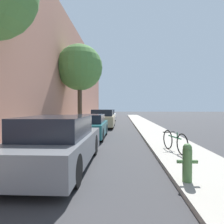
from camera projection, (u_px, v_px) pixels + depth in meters
name	position (u px, v px, depth m)	size (l,w,h in m)	color
ground_plane	(111.00, 130.00, 14.72)	(120.00, 120.00, 0.00)	#333335
sidewalk_left	(72.00, 129.00, 14.86)	(2.00, 52.00, 0.12)	#9E998E
sidewalk_right	(151.00, 129.00, 14.58)	(2.00, 52.00, 0.12)	#9E998E
building_facade_left	(53.00, 65.00, 14.81)	(0.70, 52.00, 9.61)	tan
parked_car_grey	(58.00, 143.00, 5.62)	(1.80, 4.59, 1.42)	black
parked_car_teal	(90.00, 127.00, 10.92)	(1.68, 3.92, 1.28)	black
parked_car_champagne	(103.00, 119.00, 16.79)	(1.86, 4.59, 1.48)	black
parked_car_white	(108.00, 116.00, 22.87)	(1.79, 4.24, 1.40)	black
street_tree_far	(80.00, 68.00, 16.01)	(3.63, 3.63, 6.52)	#4C3A2B
fire_hydrant	(187.00, 162.00, 4.20)	(0.42, 0.19, 0.80)	#47703D
bicycle	(174.00, 141.00, 6.99)	(0.54, 1.70, 0.71)	black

